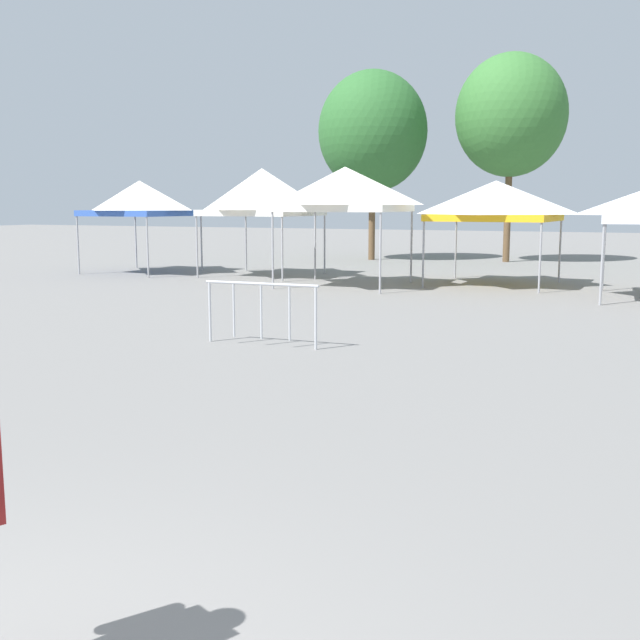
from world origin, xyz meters
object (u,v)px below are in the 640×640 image
at_px(canopy_tent_left_of_center, 345,189).
at_px(canopy_tent_behind_left, 496,201).
at_px(canopy_tent_center, 140,198).
at_px(tree_behind_tents_left, 511,116).
at_px(tree_behind_tents_right, 373,132).
at_px(canopy_tent_far_left, 262,192).
at_px(crowd_barrier_by_lift, 261,301).

bearing_deg(canopy_tent_left_of_center, canopy_tent_behind_left, 28.06).
relative_size(canopy_tent_left_of_center, canopy_tent_behind_left, 0.99).
bearing_deg(canopy_tent_behind_left, canopy_tent_center, -175.65).
relative_size(canopy_tent_center, canopy_tent_behind_left, 0.92).
relative_size(tree_behind_tents_left, tree_behind_tents_right, 1.06).
distance_m(canopy_tent_far_left, canopy_tent_left_of_center, 4.24).
relative_size(canopy_tent_left_of_center, tree_behind_tents_right, 0.44).
xyz_separation_m(canopy_tent_behind_left, crowd_barrier_by_lift, (-1.41, -11.69, -1.74)).
distance_m(tree_behind_tents_right, crowd_barrier_by_lift, 21.57).
bearing_deg(canopy_tent_center, tree_behind_tents_right, 61.89).
distance_m(canopy_tent_center, tree_behind_tents_right, 11.13).
bearing_deg(canopy_tent_far_left, tree_behind_tents_left, 58.13).
height_order(canopy_tent_left_of_center, tree_behind_tents_left, tree_behind_tents_left).
distance_m(canopy_tent_far_left, crowd_barrier_by_lift, 13.26).
xyz_separation_m(canopy_tent_center, canopy_tent_far_left, (4.50, 0.71, 0.19)).
relative_size(canopy_tent_far_left, tree_behind_tents_right, 0.44).
bearing_deg(canopy_tent_behind_left, tree_behind_tents_right, 129.95).
distance_m(canopy_tent_left_of_center, canopy_tent_behind_left, 4.47).
xyz_separation_m(canopy_tent_far_left, tree_behind_tents_right, (0.57, 8.77, 2.69)).
relative_size(canopy_tent_center, tree_behind_tents_left, 0.38).
relative_size(canopy_tent_far_left, crowd_barrier_by_lift, 1.70).
bearing_deg(canopy_tent_far_left, crowd_barrier_by_lift, -61.10).
height_order(canopy_tent_center, tree_behind_tents_left, tree_behind_tents_left).
height_order(canopy_tent_far_left, crowd_barrier_by_lift, canopy_tent_far_left).
bearing_deg(crowd_barrier_by_lift, tree_behind_tents_right, 105.89).
xyz_separation_m(canopy_tent_left_of_center, tree_behind_tents_right, (-3.23, 10.65, 2.67)).
relative_size(canopy_tent_far_left, canopy_tent_behind_left, 1.01).
height_order(canopy_tent_behind_left, tree_behind_tents_right, tree_behind_tents_right).
xyz_separation_m(canopy_tent_behind_left, tree_behind_tents_left, (-1.55, 9.73, 3.52)).
xyz_separation_m(canopy_tent_far_left, canopy_tent_behind_left, (7.74, 0.22, -0.31)).
xyz_separation_m(canopy_tent_left_of_center, canopy_tent_behind_left, (3.94, 2.10, -0.33)).
height_order(canopy_tent_left_of_center, tree_behind_tents_right, tree_behind_tents_right).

